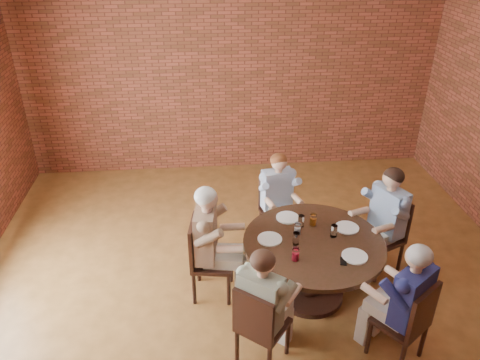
{
  "coord_description": "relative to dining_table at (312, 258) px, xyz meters",
  "views": [
    {
      "loc": [
        -0.53,
        -3.69,
        3.69
      ],
      "look_at": [
        -0.1,
        1.0,
        1.09
      ],
      "focal_mm": 35.0,
      "sensor_mm": 36.0,
      "label": 1
    }
  ],
  "objects": [
    {
      "name": "floor",
      "position": [
        -0.61,
        -0.22,
        -0.53
      ],
      "size": [
        7.0,
        7.0,
        0.0
      ],
      "primitive_type": "plane",
      "color": "#A06631",
      "rests_on": "ground"
    },
    {
      "name": "wall_back",
      "position": [
        -0.61,
        3.28,
        1.17
      ],
      "size": [
        7.0,
        0.0,
        7.0
      ],
      "primitive_type": "plane",
      "rotation": [
        1.57,
        0.0,
        0.0
      ],
      "color": "brown",
      "rests_on": "ground"
    },
    {
      "name": "dining_table",
      "position": [
        0.0,
        0.0,
        0.0
      ],
      "size": [
        1.5,
        1.5,
        0.75
      ],
      "color": "black",
      "rests_on": "floor"
    },
    {
      "name": "chair_a",
      "position": [
        0.99,
        0.44,
        -0.02
      ],
      "size": [
        0.57,
        0.57,
        0.94
      ],
      "rotation": [
        0.0,
        0.0,
        -1.15
      ],
      "color": "black",
      "rests_on": "floor"
    },
    {
      "name": "diner_a",
      "position": [
        0.91,
        0.4,
        0.14
      ],
      "size": [
        0.82,
        0.75,
        1.34
      ],
      "primitive_type": null,
      "rotation": [
        0.0,
        0.0,
        -1.15
      ],
      "color": "#4574B3",
      "rests_on": "floor"
    },
    {
      "name": "chair_b",
      "position": [
        -0.22,
        1.1,
        -0.04
      ],
      "size": [
        0.46,
        0.46,
        0.9
      ],
      "rotation": [
        0.0,
        0.0,
        0.2
      ],
      "color": "black",
      "rests_on": "floor"
    },
    {
      "name": "diner_b",
      "position": [
        -0.21,
        1.03,
        0.1
      ],
      "size": [
        0.59,
        0.68,
        1.26
      ],
      "primitive_type": null,
      "rotation": [
        0.0,
        0.0,
        0.2
      ],
      "color": "#A0B0CB",
      "rests_on": "floor"
    },
    {
      "name": "chair_c",
      "position": [
        -1.16,
        0.17,
        -0.01
      ],
      "size": [
        0.49,
        0.49,
        0.95
      ],
      "rotation": [
        0.0,
        0.0,
        1.43
      ],
      "color": "black",
      "rests_on": "floor"
    },
    {
      "name": "diner_c",
      "position": [
        -1.07,
        0.15,
        0.15
      ],
      "size": [
        0.74,
        0.63,
        1.36
      ],
      "primitive_type": null,
      "rotation": [
        0.0,
        0.0,
        1.43
      ],
      "color": "brown",
      "rests_on": "floor"
    },
    {
      "name": "chair_d",
      "position": [
        -0.69,
        -0.87,
        -0.03
      ],
      "size": [
        0.57,
        0.57,
        0.92
      ],
      "rotation": [
        0.0,
        0.0,
        2.47
      ],
      "color": "black",
      "rests_on": "floor"
    },
    {
      "name": "diner_d",
      "position": [
        -0.64,
        -0.81,
        0.12
      ],
      "size": [
        0.78,
        0.8,
        1.3
      ],
      "primitive_type": null,
      "rotation": [
        0.0,
        0.0,
        2.47
      ],
      "color": "gray",
      "rests_on": "floor"
    },
    {
      "name": "chair_e",
      "position": [
        0.68,
        -0.95,
        -0.02
      ],
      "size": [
        0.58,
        0.58,
        0.93
      ],
      "rotation": [
        0.0,
        0.0,
        3.76
      ],
      "color": "black",
      "rests_on": "floor"
    },
    {
      "name": "diner_e",
      "position": [
        0.63,
        -0.88,
        0.13
      ],
      "size": [
        0.79,
        0.82,
        1.32
      ],
      "primitive_type": null,
      "rotation": [
        0.0,
        0.0,
        3.76
      ],
      "color": "#1C1F50",
      "rests_on": "floor"
    },
    {
      "name": "plate_a",
      "position": [
        0.41,
        0.2,
        0.23
      ],
      "size": [
        0.26,
        0.26,
        0.01
      ],
      "primitive_type": "cylinder",
      "color": "white",
      "rests_on": "dining_table"
    },
    {
      "name": "plate_b",
      "position": [
        -0.2,
        0.46,
        0.23
      ],
      "size": [
        0.26,
        0.26,
        0.01
      ],
      "primitive_type": "cylinder",
      "color": "white",
      "rests_on": "dining_table"
    },
    {
      "name": "plate_c",
      "position": [
        -0.46,
        0.07,
        0.23
      ],
      "size": [
        0.26,
        0.26,
        0.01
      ],
      "primitive_type": "cylinder",
      "color": "white",
      "rests_on": "dining_table"
    },
    {
      "name": "plate_d",
      "position": [
        0.34,
        -0.3,
        0.23
      ],
      "size": [
        0.26,
        0.26,
        0.01
      ],
      "primitive_type": "cylinder",
      "color": "white",
      "rests_on": "dining_table"
    },
    {
      "name": "glass_a",
      "position": [
        0.22,
        0.06,
        0.29
      ],
      "size": [
        0.07,
        0.07,
        0.14
      ],
      "primitive_type": "cylinder",
      "color": "white",
      "rests_on": "dining_table"
    },
    {
      "name": "glass_b",
      "position": [
        0.05,
        0.29,
        0.29
      ],
      "size": [
        0.07,
        0.07,
        0.14
      ],
      "primitive_type": "cylinder",
      "color": "white",
      "rests_on": "dining_table"
    },
    {
      "name": "glass_c",
      "position": [
        -0.08,
        0.28,
        0.29
      ],
      "size": [
        0.07,
        0.07,
        0.14
      ],
      "primitive_type": "cylinder",
      "color": "white",
      "rests_on": "dining_table"
    },
    {
      "name": "glass_d",
      "position": [
        -0.15,
        0.13,
        0.29
      ],
      "size": [
        0.07,
        0.07,
        0.14
      ],
      "primitive_type": "cylinder",
      "color": "white",
      "rests_on": "dining_table"
    },
    {
      "name": "glass_e",
      "position": [
        -0.2,
        -0.03,
        0.29
      ],
      "size": [
        0.07,
        0.07,
        0.14
      ],
      "primitive_type": "cylinder",
      "color": "white",
      "rests_on": "dining_table"
    },
    {
      "name": "glass_f",
      "position": [
        -0.26,
        -0.29,
        0.29
      ],
      "size": [
        0.07,
        0.07,
        0.14
      ],
      "primitive_type": "cylinder",
      "color": "white",
      "rests_on": "dining_table"
    },
    {
      "name": "smartphone",
      "position": [
        0.21,
        -0.36,
        0.23
      ],
      "size": [
        0.09,
        0.14,
        0.01
      ],
      "primitive_type": "cube",
      "rotation": [
        0.0,
        0.0,
        -0.27
      ],
      "color": "black",
      "rests_on": "dining_table"
    }
  ]
}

